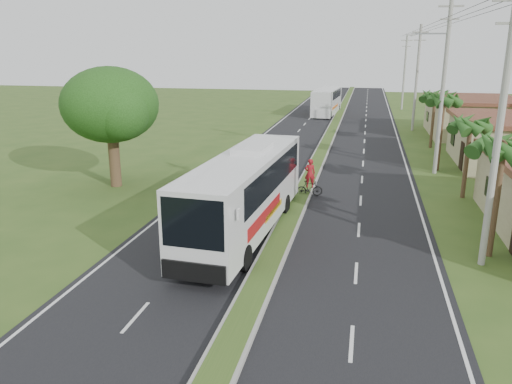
# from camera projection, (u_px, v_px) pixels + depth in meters

# --- Properties ---
(ground) EXTENTS (180.00, 180.00, 0.00)m
(ground) POSITION_uv_depth(u_px,v_px,m) (269.00, 265.00, 20.37)
(ground) COLOR #34511D
(ground) RESTS_ON ground
(road_asphalt) EXTENTS (14.00, 160.00, 0.02)m
(road_asphalt) POSITION_uv_depth(u_px,v_px,m) (318.00, 162.00, 39.14)
(road_asphalt) COLOR black
(road_asphalt) RESTS_ON ground
(median_strip) EXTENTS (1.20, 160.00, 0.18)m
(median_strip) POSITION_uv_depth(u_px,v_px,m) (318.00, 160.00, 39.12)
(median_strip) COLOR gray
(median_strip) RESTS_ON ground
(lane_edge_left) EXTENTS (0.12, 160.00, 0.01)m
(lane_edge_left) POSITION_uv_depth(u_px,v_px,m) (235.00, 158.00, 40.54)
(lane_edge_left) COLOR silver
(lane_edge_left) RESTS_ON ground
(lane_edge_right) EXTENTS (0.12, 160.00, 0.01)m
(lane_edge_right) POSITION_uv_depth(u_px,v_px,m) (406.00, 166.00, 37.76)
(lane_edge_right) COLOR silver
(lane_edge_right) RESTS_ON ground
(shop_mid) EXTENTS (7.60, 10.60, 3.67)m
(shop_mid) POSITION_uv_depth(u_px,v_px,m) (507.00, 141.00, 37.61)
(shop_mid) COLOR tan
(shop_mid) RESTS_ON ground
(shop_far) EXTENTS (8.60, 11.60, 3.82)m
(shop_far) POSITION_uv_depth(u_px,v_px,m) (472.00, 116.00, 50.73)
(shop_far) COLOR tan
(shop_far) RESTS_ON ground
(palm_verge_a) EXTENTS (2.40, 2.40, 5.45)m
(palm_verge_a) POSITION_uv_depth(u_px,v_px,m) (504.00, 147.00, 20.02)
(palm_verge_a) COLOR #473321
(palm_verge_a) RESTS_ON ground
(palm_verge_b) EXTENTS (2.40, 2.40, 5.05)m
(palm_verge_b) POSITION_uv_depth(u_px,v_px,m) (471.00, 125.00, 28.49)
(palm_verge_b) COLOR #473321
(palm_verge_b) RESTS_ON ground
(palm_verge_c) EXTENTS (2.40, 2.40, 5.85)m
(palm_verge_c) POSITION_uv_depth(u_px,v_px,m) (444.00, 99.00, 34.97)
(palm_verge_c) COLOR #473321
(palm_verge_c) RESTS_ON ground
(palm_verge_d) EXTENTS (2.40, 2.40, 5.25)m
(palm_verge_d) POSITION_uv_depth(u_px,v_px,m) (435.00, 96.00, 43.47)
(palm_verge_d) COLOR #473321
(palm_verge_d) RESTS_ON ground
(shade_tree) EXTENTS (6.30, 6.00, 7.54)m
(shade_tree) POSITION_uv_depth(u_px,v_px,m) (109.00, 107.00, 30.90)
(shade_tree) COLOR #473321
(shade_tree) RESTS_ON ground
(utility_pole_a) EXTENTS (1.60, 0.28, 11.00)m
(utility_pole_a) POSITION_uv_depth(u_px,v_px,m) (500.00, 127.00, 18.93)
(utility_pole_a) COLOR gray
(utility_pole_a) RESTS_ON ground
(utility_pole_b) EXTENTS (3.20, 0.28, 12.00)m
(utility_pole_b) POSITION_uv_depth(u_px,v_px,m) (443.00, 84.00, 33.79)
(utility_pole_b) COLOR gray
(utility_pole_b) RESTS_ON ground
(utility_pole_c) EXTENTS (1.60, 0.28, 11.00)m
(utility_pole_c) POSITION_uv_depth(u_px,v_px,m) (417.00, 77.00, 52.71)
(utility_pole_c) COLOR gray
(utility_pole_c) RESTS_ON ground
(utility_pole_d) EXTENTS (1.60, 0.28, 10.50)m
(utility_pole_d) POSITION_uv_depth(u_px,v_px,m) (404.00, 71.00, 71.56)
(utility_pole_d) COLOR gray
(utility_pole_d) RESTS_ON ground
(coach_bus_main) EXTENTS (3.35, 12.67, 4.05)m
(coach_bus_main) POSITION_uv_depth(u_px,v_px,m) (246.00, 189.00, 23.32)
(coach_bus_main) COLOR silver
(coach_bus_main) RESTS_ON ground
(coach_bus_far) EXTENTS (3.19, 11.72, 3.38)m
(coach_bus_far) POSITION_uv_depth(u_px,v_px,m) (327.00, 100.00, 67.36)
(coach_bus_far) COLOR silver
(coach_bus_far) RESTS_ON ground
(motorcyclist) EXTENTS (1.63, 0.81, 2.29)m
(motorcyclist) POSITION_uv_depth(u_px,v_px,m) (310.00, 182.00, 29.71)
(motorcyclist) COLOR black
(motorcyclist) RESTS_ON ground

